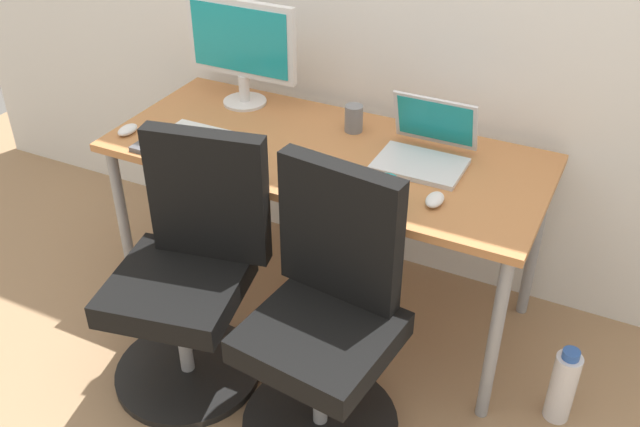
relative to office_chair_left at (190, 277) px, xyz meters
name	(u,v)px	position (x,y,z in m)	size (l,w,h in m)	color
ground_plane	(325,300)	(0.26, 0.55, -0.42)	(5.28, 5.28, 0.00)	#9E7A56
desk	(326,165)	(0.26, 0.55, 0.24)	(1.63, 0.71, 0.73)	#B77542
office_chair_left	(190,277)	(0.00, 0.00, 0.00)	(0.54, 0.54, 0.94)	black
office_chair_right	(327,323)	(0.53, 0.00, 0.00)	(0.54, 0.54, 0.94)	black
water_bottle_on_floor	(563,386)	(1.26, 0.35, -0.28)	(0.09, 0.09, 0.31)	white
desktop_monitor	(241,45)	(-0.22, 0.76, 0.55)	(0.48, 0.18, 0.43)	silver
open_laptop	(426,147)	(0.62, 0.63, 0.36)	(0.31, 0.29, 0.22)	silver
keyboard_by_monitor	(176,152)	(-0.21, 0.27, 0.31)	(0.34, 0.12, 0.02)	#515156
keyboard_by_laptop	(210,136)	(-0.17, 0.43, 0.31)	(0.34, 0.12, 0.02)	silver
mouse_by_monitor	(435,200)	(0.74, 0.37, 0.32)	(0.06, 0.10, 0.03)	silver
mouse_by_laptop	(128,130)	(-0.48, 0.32, 0.32)	(0.06, 0.10, 0.03)	silver
coffee_mug	(385,191)	(0.60, 0.30, 0.35)	(0.08, 0.08, 0.09)	teal
pen_cup	(354,118)	(0.29, 0.73, 0.36)	(0.07, 0.07, 0.10)	slate
phone_near_laptop	(296,158)	(0.20, 0.43, 0.31)	(0.07, 0.14, 0.01)	black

